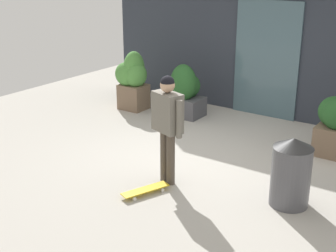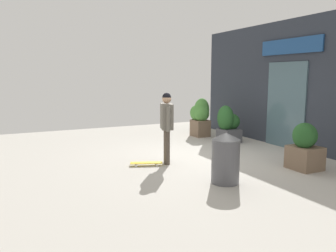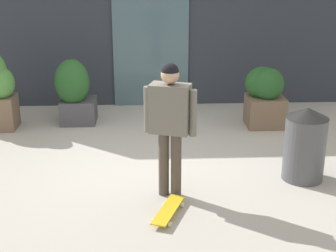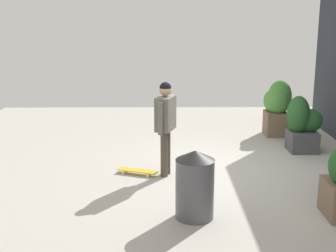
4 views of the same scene
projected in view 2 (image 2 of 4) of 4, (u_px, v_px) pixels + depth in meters
The scene contains 8 objects.
ground_plane at pixel (200, 157), 8.65m from camera, with size 12.00×12.00×0.00m, color #B2ADA3.
building_facade at pixel (290, 85), 9.68m from camera, with size 7.96×0.31×3.69m.
skateboarder at pixel (167, 120), 7.85m from camera, with size 0.63×0.40×1.70m.
skateboard at pixel (146, 163), 7.82m from camera, with size 0.44×0.77×0.08m.
planter_box_left at pixel (305, 145), 7.47m from camera, with size 0.69×0.61×1.05m.
planter_box_right at pixel (200, 116), 11.58m from camera, with size 0.74×0.63×1.33m.
planter_box_mid at pixel (228, 124), 10.55m from camera, with size 0.68×0.76×1.17m.
trash_bin at pixel (226, 158), 6.50m from camera, with size 0.56×0.56×1.00m.
Camera 2 is at (7.22, -4.44, 2.09)m, focal length 35.57 mm.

